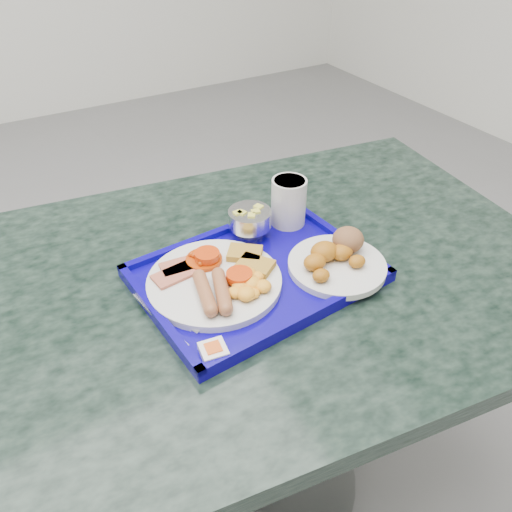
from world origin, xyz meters
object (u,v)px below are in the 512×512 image
Objects in this scene: table at (253,340)px; fruit_bowl at (250,219)px; juice_cup at (289,200)px; tray at (256,275)px; main_plate at (220,279)px; bread_plate at (337,258)px.

table is 15.10× the size of fruit_bowl.
fruit_bowl is (0.04, 0.09, 0.26)m from table.
table is 0.32m from juice_cup.
juice_cup is (0.14, 0.09, 0.27)m from table.
tray is 0.13m from fruit_bowl.
main_plate reaches higher than table.
main_plate is (-0.08, -0.02, 0.23)m from table.
fruit_bowl is 0.86× the size of juice_cup.
table is at bearing 16.13° from main_plate.
bread_plate reaches higher than table.
table is 5.42× the size of main_plate.
juice_cup is at bearing 26.85° from main_plate.
tray is at bearing -104.92° from table.
juice_cup is (0.10, 0.00, 0.02)m from fruit_bowl.
table is at bearing -147.57° from juice_cup.
tray is at bearing 157.82° from bread_plate.
fruit_bowl is (0.05, 0.11, 0.05)m from tray.
main_plate is 2.79× the size of fruit_bowl.
bread_plate is at bearing -61.48° from fruit_bowl.
table is at bearing 75.08° from tray.
table is 0.21m from tray.
fruit_bowl is at bearing 65.80° from tray.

